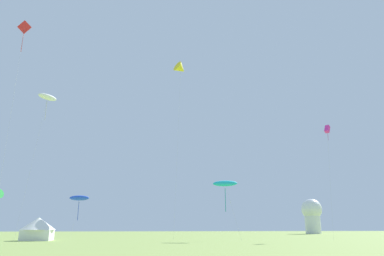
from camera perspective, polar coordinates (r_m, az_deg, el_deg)
The scene contains 8 objects.
kite_yellow_delta at distance 68.57m, azimuth -1.80°, elevation 9.36°, with size 3.19×3.01×32.06m.
kite_blue_parafoil at distance 62.04m, azimuth -17.43°, elevation -10.55°, with size 3.39×2.45×7.04m.
kite_magenta_box at distance 67.75m, azimuth 20.64°, elevation -0.22°, with size 2.91×2.80×19.42m.
kite_white_parafoil at distance 59.38m, azimuth -21.93°, elevation 4.54°, with size 3.29×3.25×21.65m.
kite_cyan_parafoil at distance 55.88m, azimuth 5.25°, elevation -8.76°, with size 4.02×3.59×8.98m.
kite_red_diamond at distance 60.73m, azimuth -25.13°, elevation 13.55°, with size 2.12×1.99×31.86m.
festival_tent_center at distance 60.81m, azimuth -23.21°, elevation -14.32°, with size 5.19×5.19×3.37m.
observatory_dome at distance 124.24m, azimuth 18.48°, elevation -12.84°, with size 6.40×6.40×10.80m.
Camera 1 is at (-6.06, -2.42, 1.87)m, focal length 33.66 mm.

